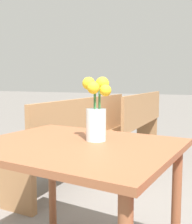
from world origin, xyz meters
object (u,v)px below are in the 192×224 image
table_front (75,163)px  bench_near (80,135)px  bench_middle (137,121)px  flower_vase (96,114)px

table_front → bench_near: bench_near is taller
table_front → bench_near: (-0.70, 1.32, -0.15)m
bench_near → bench_middle: bearing=78.6°
bench_near → bench_middle: same height
table_front → flower_vase: 0.26m
bench_near → bench_middle: size_ratio=1.05×
bench_near → bench_middle: 1.21m
bench_middle → flower_vase: bearing=-77.6°
table_front → bench_middle: size_ratio=0.58×
bench_middle → table_front: bearing=-79.5°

